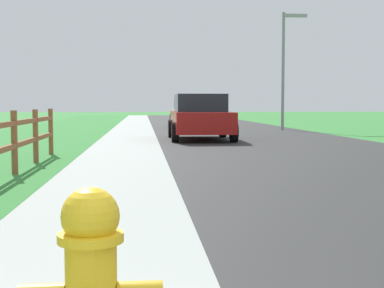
# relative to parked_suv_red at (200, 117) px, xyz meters

# --- Properties ---
(ground_plane) EXTENTS (120.00, 120.00, 0.00)m
(ground_plane) POSITION_rel_parked_suv_red_xyz_m (-1.47, 6.69, -0.78)
(ground_plane) COLOR #368437
(road_asphalt) EXTENTS (7.00, 66.00, 0.01)m
(road_asphalt) POSITION_rel_parked_suv_red_xyz_m (2.03, 8.69, -0.77)
(road_asphalt) COLOR #2F2F2F
(road_asphalt) RESTS_ON ground
(curb_concrete) EXTENTS (6.00, 66.00, 0.01)m
(curb_concrete) POSITION_rel_parked_suv_red_xyz_m (-4.47, 8.69, -0.77)
(curb_concrete) COLOR #A5ADA6
(curb_concrete) RESTS_ON ground
(grass_verge) EXTENTS (5.00, 66.00, 0.00)m
(grass_verge) POSITION_rel_parked_suv_red_xyz_m (-5.97, 8.69, -0.77)
(grass_verge) COLOR #368437
(grass_verge) RESTS_ON ground
(parked_suv_red) EXTENTS (2.12, 4.26, 1.56)m
(parked_suv_red) POSITION_rel_parked_suv_red_xyz_m (0.00, 0.00, 0.00)
(parked_suv_red) COLOR maroon
(parked_suv_red) RESTS_ON ground
(parked_car_beige) EXTENTS (2.08, 4.60, 1.48)m
(parked_car_beige) POSITION_rel_parked_suv_red_xyz_m (0.48, 9.62, -0.02)
(parked_car_beige) COLOR #C6B793
(parked_car_beige) RESTS_ON ground
(street_lamp) EXTENTS (1.17, 0.20, 5.51)m
(street_lamp) POSITION_rel_parked_suv_red_xyz_m (4.76, 6.94, 2.55)
(street_lamp) COLOR gray
(street_lamp) RESTS_ON ground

